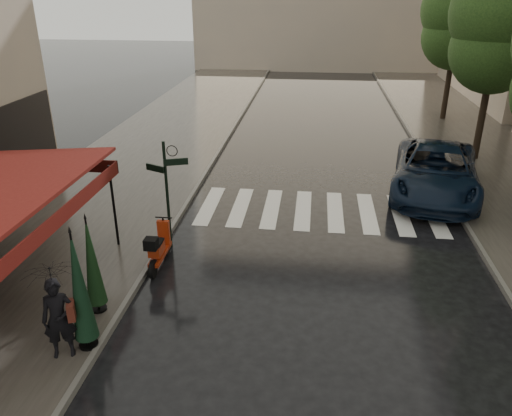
% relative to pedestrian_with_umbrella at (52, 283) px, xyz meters
% --- Properties ---
extents(ground, '(120.00, 120.00, 0.00)m').
position_rel_pedestrian_with_umbrella_xyz_m(ground, '(2.00, 1.80, -1.76)').
color(ground, black).
rests_on(ground, ground).
extents(sidewalk_near, '(6.00, 60.00, 0.12)m').
position_rel_pedestrian_with_umbrella_xyz_m(sidewalk_near, '(-2.50, 13.80, -1.70)').
color(sidewalk_near, '#38332D').
rests_on(sidewalk_near, ground).
extents(sidewalk_far, '(5.50, 60.00, 0.12)m').
position_rel_pedestrian_with_umbrella_xyz_m(sidewalk_far, '(12.25, 13.80, -1.70)').
color(sidewalk_far, '#38332D').
rests_on(sidewalk_far, ground).
extents(curb_near, '(0.12, 60.00, 0.16)m').
position_rel_pedestrian_with_umbrella_xyz_m(curb_near, '(0.55, 13.80, -1.69)').
color(curb_near, '#595651').
rests_on(curb_near, ground).
extents(curb_far, '(0.12, 60.00, 0.16)m').
position_rel_pedestrian_with_umbrella_xyz_m(curb_far, '(9.45, 13.80, -1.69)').
color(curb_far, '#595651').
rests_on(curb_far, ground).
extents(crosswalk, '(7.85, 3.20, 0.01)m').
position_rel_pedestrian_with_umbrella_xyz_m(crosswalk, '(4.97, 7.80, -1.76)').
color(crosswalk, silver).
rests_on(crosswalk, ground).
extents(signpost, '(1.17, 0.29, 3.10)m').
position_rel_pedestrian_with_umbrella_xyz_m(signpost, '(0.80, 4.80, 0.07)').
color(signpost, black).
rests_on(signpost, ground).
extents(tree_mid, '(3.80, 3.80, 8.34)m').
position_rel_pedestrian_with_umbrella_xyz_m(tree_mid, '(11.50, 13.80, 3.83)').
color(tree_mid, black).
rests_on(tree_mid, sidewalk_far).
extents(tree_far, '(3.80, 3.80, 8.16)m').
position_rel_pedestrian_with_umbrella_xyz_m(tree_far, '(11.70, 20.80, 3.69)').
color(tree_far, black).
rests_on(tree_far, sidewalk_far).
extents(pedestrian_with_umbrella, '(1.30, 1.31, 2.47)m').
position_rel_pedestrian_with_umbrella_xyz_m(pedestrian_with_umbrella, '(0.00, 0.00, 0.00)').
color(pedestrian_with_umbrella, black).
rests_on(pedestrian_with_umbrella, sidewalk_near).
extents(scooter, '(0.46, 1.73, 1.14)m').
position_rel_pedestrian_with_umbrella_xyz_m(scooter, '(0.80, 3.72, -1.23)').
color(scooter, black).
rests_on(scooter, ground).
extents(parked_car, '(3.96, 6.53, 1.70)m').
position_rel_pedestrian_with_umbrella_xyz_m(parked_car, '(9.00, 9.81, -0.92)').
color(parked_car, black).
rests_on(parked_car, ground).
extents(parasol_front, '(0.47, 0.47, 2.63)m').
position_rel_pedestrian_with_umbrella_xyz_m(parasol_front, '(0.35, 0.30, -0.23)').
color(parasol_front, black).
rests_on(parasol_front, sidewalk_near).
extents(parasol_back, '(0.43, 0.43, 2.33)m').
position_rel_pedestrian_with_umbrella_xyz_m(parasol_back, '(0.06, 1.50, -0.39)').
color(parasol_back, black).
rests_on(parasol_back, sidewalk_near).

